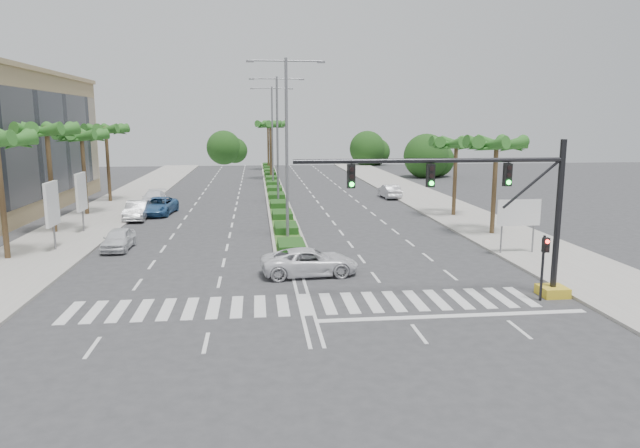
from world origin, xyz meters
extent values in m
plane|color=#333335|center=(0.00, 0.00, 0.00)|extent=(160.00, 160.00, 0.00)
cube|color=gray|center=(15.20, 20.00, 0.07)|extent=(6.00, 120.00, 0.15)
cube|color=gray|center=(-15.20, 20.00, 0.07)|extent=(6.00, 120.00, 0.15)
cube|color=gray|center=(0.00, 45.00, 0.10)|extent=(2.20, 75.00, 0.20)
cube|color=#2A501B|center=(0.00, 45.00, 0.22)|extent=(1.80, 75.00, 0.04)
cube|color=gold|center=(11.50, 0.00, 0.23)|extent=(1.20, 1.20, 0.45)
cylinder|color=black|center=(11.50, 0.00, 3.70)|extent=(0.28, 0.28, 7.00)
cylinder|color=black|center=(5.50, 0.00, 6.30)|extent=(12.00, 0.20, 0.20)
cylinder|color=black|center=(10.10, 0.00, 5.20)|extent=(2.53, 0.12, 2.15)
cube|color=black|center=(9.00, 0.00, 5.65)|extent=(0.32, 0.24, 1.00)
cylinder|color=#19E533|center=(9.00, -0.14, 5.33)|extent=(0.20, 0.06, 0.20)
cube|color=black|center=(5.50, 0.00, 5.65)|extent=(0.32, 0.24, 1.00)
cylinder|color=#19E533|center=(5.50, -0.14, 5.33)|extent=(0.20, 0.06, 0.20)
cube|color=black|center=(2.00, 0.00, 5.65)|extent=(0.32, 0.24, 1.00)
cylinder|color=#19E533|center=(2.00, -0.14, 5.33)|extent=(0.20, 0.06, 0.20)
cylinder|color=black|center=(10.60, -0.60, 1.50)|extent=(0.12, 0.12, 3.00)
cube|color=black|center=(10.60, -0.75, 2.60)|extent=(0.28, 0.22, 0.65)
cylinder|color=red|center=(10.60, -0.88, 2.78)|extent=(0.18, 0.05, 0.18)
cylinder|color=slate|center=(12.50, 8.00, 1.40)|extent=(0.10, 0.10, 2.80)
cylinder|color=slate|center=(14.50, 8.00, 1.40)|extent=(0.10, 0.10, 2.80)
cube|color=#0C6638|center=(13.50, 8.00, 2.60)|extent=(2.60, 0.08, 1.50)
cube|color=white|center=(13.50, 7.95, 2.60)|extent=(2.70, 0.02, 1.60)
cylinder|color=slate|center=(-14.50, 12.00, 1.40)|extent=(0.12, 0.12, 2.80)
cube|color=white|center=(-14.50, 12.00, 3.00)|extent=(0.18, 2.10, 2.70)
cube|color=#D8594C|center=(-14.50, 12.00, 3.00)|extent=(0.12, 2.00, 2.60)
cylinder|color=slate|center=(-14.50, 18.00, 1.40)|extent=(0.12, 0.12, 2.80)
cube|color=white|center=(-14.50, 18.00, 3.00)|extent=(0.18, 2.10, 2.70)
cube|color=#D8594C|center=(-14.50, 18.00, 3.00)|extent=(0.12, 2.00, 2.60)
cylinder|color=brown|center=(-16.50, 10.00, 3.50)|extent=(0.32, 0.32, 7.00)
cone|color=#24571B|center=(-15.40, 10.00, 6.80)|extent=(0.90, 3.62, 1.50)
cone|color=#24571B|center=(-15.81, 10.86, 6.80)|extent=(3.39, 2.96, 1.50)
cone|color=#24571B|center=(-16.74, 11.07, 6.80)|extent=(3.73, 1.68, 1.50)
cone|color=#24571B|center=(-15.81, 9.14, 6.80)|extent=(3.39, 2.96, 1.50)
cylinder|color=brown|center=(-16.50, 18.00, 3.70)|extent=(0.32, 0.32, 7.40)
sphere|color=brown|center=(-16.50, 18.00, 7.30)|extent=(0.70, 0.70, 0.70)
cone|color=#24571B|center=(-15.40, 18.00, 7.20)|extent=(0.90, 3.62, 1.50)
cone|color=#24571B|center=(-15.81, 18.86, 7.20)|extent=(3.39, 2.96, 1.50)
cone|color=#24571B|center=(-16.74, 19.07, 7.20)|extent=(3.73, 1.68, 1.50)
cone|color=#24571B|center=(-17.49, 18.48, 7.20)|extent=(2.38, 3.65, 1.50)
cone|color=#24571B|center=(-17.49, 17.52, 7.20)|extent=(2.38, 3.65, 1.50)
cone|color=#24571B|center=(-16.74, 16.93, 7.20)|extent=(3.73, 1.68, 1.50)
cone|color=#24571B|center=(-15.81, 17.14, 7.20)|extent=(3.39, 2.96, 1.50)
cylinder|color=brown|center=(-16.50, 26.00, 3.40)|extent=(0.32, 0.32, 6.80)
sphere|color=brown|center=(-16.50, 26.00, 6.70)|extent=(0.70, 0.70, 0.70)
cone|color=#24571B|center=(-15.40, 26.00, 6.60)|extent=(0.90, 3.62, 1.50)
cone|color=#24571B|center=(-15.81, 26.86, 6.60)|extent=(3.39, 2.96, 1.50)
cone|color=#24571B|center=(-16.74, 27.07, 6.60)|extent=(3.73, 1.68, 1.50)
cone|color=#24571B|center=(-17.49, 26.48, 6.60)|extent=(2.38, 3.65, 1.50)
cone|color=#24571B|center=(-17.49, 25.52, 6.60)|extent=(2.38, 3.65, 1.50)
cone|color=#24571B|center=(-16.74, 24.93, 6.60)|extent=(3.73, 1.68, 1.50)
cone|color=#24571B|center=(-15.81, 25.14, 6.60)|extent=(3.39, 2.96, 1.50)
cylinder|color=brown|center=(-16.50, 34.00, 3.60)|extent=(0.32, 0.32, 7.20)
sphere|color=brown|center=(-16.50, 34.00, 7.10)|extent=(0.70, 0.70, 0.70)
cone|color=#24571B|center=(-15.40, 34.00, 7.00)|extent=(0.90, 3.62, 1.50)
cone|color=#24571B|center=(-15.81, 34.86, 7.00)|extent=(3.39, 2.96, 1.50)
cone|color=#24571B|center=(-16.74, 35.07, 7.00)|extent=(3.73, 1.68, 1.50)
cone|color=#24571B|center=(-17.49, 34.48, 7.00)|extent=(2.38, 3.65, 1.50)
cone|color=#24571B|center=(-17.49, 33.52, 7.00)|extent=(2.38, 3.65, 1.50)
cone|color=#24571B|center=(-16.74, 32.93, 7.00)|extent=(3.73, 1.68, 1.50)
cone|color=#24571B|center=(-15.81, 33.14, 7.00)|extent=(3.39, 2.96, 1.50)
cylinder|color=brown|center=(14.50, 14.00, 3.25)|extent=(0.32, 0.32, 6.50)
sphere|color=brown|center=(14.50, 14.00, 6.40)|extent=(0.70, 0.70, 0.70)
cone|color=#24571B|center=(15.60, 14.00, 6.30)|extent=(0.90, 3.62, 1.50)
cone|color=#24571B|center=(15.19, 14.86, 6.30)|extent=(3.39, 2.96, 1.50)
cone|color=#24571B|center=(14.26, 15.07, 6.30)|extent=(3.73, 1.68, 1.50)
cone|color=#24571B|center=(13.51, 14.48, 6.30)|extent=(2.38, 3.65, 1.50)
cone|color=#24571B|center=(13.51, 13.52, 6.30)|extent=(2.38, 3.65, 1.50)
cone|color=#24571B|center=(14.26, 12.93, 6.30)|extent=(3.73, 1.68, 1.50)
cone|color=#24571B|center=(15.19, 13.14, 6.30)|extent=(3.39, 2.96, 1.50)
cylinder|color=brown|center=(14.50, 22.00, 3.10)|extent=(0.32, 0.32, 6.20)
sphere|color=brown|center=(14.50, 22.00, 6.10)|extent=(0.70, 0.70, 0.70)
cone|color=#24571B|center=(15.60, 22.00, 6.00)|extent=(0.90, 3.62, 1.50)
cone|color=#24571B|center=(15.19, 22.86, 6.00)|extent=(3.39, 2.96, 1.50)
cone|color=#24571B|center=(14.26, 23.07, 6.00)|extent=(3.73, 1.68, 1.50)
cone|color=#24571B|center=(13.51, 22.48, 6.00)|extent=(2.38, 3.65, 1.50)
cone|color=#24571B|center=(13.51, 21.52, 6.00)|extent=(2.38, 3.65, 1.50)
cone|color=#24571B|center=(14.26, 20.93, 6.00)|extent=(3.73, 1.68, 1.50)
cone|color=#24571B|center=(15.19, 21.14, 6.00)|extent=(3.39, 2.96, 1.50)
cylinder|color=brown|center=(0.00, 55.00, 3.75)|extent=(0.32, 0.32, 7.50)
sphere|color=brown|center=(0.00, 55.00, 7.40)|extent=(0.70, 0.70, 0.70)
cone|color=#24571B|center=(1.10, 55.00, 7.30)|extent=(0.90, 3.62, 1.50)
cone|color=#24571B|center=(0.69, 55.86, 7.30)|extent=(3.39, 2.96, 1.50)
cone|color=#24571B|center=(-0.24, 56.07, 7.30)|extent=(3.73, 1.68, 1.50)
cone|color=#24571B|center=(-0.99, 55.48, 7.30)|extent=(2.38, 3.65, 1.50)
cone|color=#24571B|center=(-0.99, 54.52, 7.30)|extent=(2.38, 3.65, 1.50)
cone|color=#24571B|center=(-0.24, 53.93, 7.30)|extent=(3.73, 1.68, 1.50)
cone|color=#24571B|center=(0.69, 54.14, 7.30)|extent=(3.39, 2.96, 1.50)
cylinder|color=brown|center=(0.00, 70.00, 3.75)|extent=(0.32, 0.32, 7.50)
sphere|color=brown|center=(0.00, 70.00, 7.40)|extent=(0.70, 0.70, 0.70)
cone|color=#24571B|center=(1.10, 70.00, 7.30)|extent=(0.90, 3.62, 1.50)
cone|color=#24571B|center=(0.69, 70.86, 7.30)|extent=(3.39, 2.96, 1.50)
cone|color=#24571B|center=(-0.24, 71.07, 7.30)|extent=(3.73, 1.68, 1.50)
cone|color=#24571B|center=(-0.99, 70.48, 7.30)|extent=(2.38, 3.65, 1.50)
cone|color=#24571B|center=(-0.99, 69.52, 7.30)|extent=(2.38, 3.65, 1.50)
cone|color=#24571B|center=(-0.24, 68.93, 7.30)|extent=(3.73, 1.68, 1.50)
cone|color=#24571B|center=(0.69, 69.14, 7.30)|extent=(3.39, 2.96, 1.50)
cylinder|color=slate|center=(0.00, 14.00, 6.00)|extent=(0.20, 0.20, 12.00)
cylinder|color=slate|center=(-1.20, 14.00, 11.80)|extent=(2.40, 0.10, 0.10)
cylinder|color=slate|center=(1.20, 14.00, 11.80)|extent=(2.40, 0.10, 0.10)
cube|color=slate|center=(-2.30, 14.00, 11.75)|extent=(0.50, 0.25, 0.12)
cube|color=slate|center=(2.30, 14.00, 11.75)|extent=(0.50, 0.25, 0.12)
cylinder|color=slate|center=(0.00, 30.00, 6.00)|extent=(0.20, 0.20, 12.00)
cylinder|color=slate|center=(-1.20, 30.00, 11.80)|extent=(2.40, 0.10, 0.10)
cylinder|color=slate|center=(1.20, 30.00, 11.80)|extent=(2.40, 0.10, 0.10)
cube|color=slate|center=(-2.30, 30.00, 11.75)|extent=(0.50, 0.25, 0.12)
cube|color=slate|center=(2.30, 30.00, 11.75)|extent=(0.50, 0.25, 0.12)
cylinder|color=slate|center=(0.00, 46.00, 6.00)|extent=(0.20, 0.20, 12.00)
cylinder|color=slate|center=(-1.20, 46.00, 11.80)|extent=(2.40, 0.10, 0.10)
cylinder|color=slate|center=(1.20, 46.00, 11.80)|extent=(2.40, 0.10, 0.10)
cube|color=slate|center=(-2.30, 46.00, 11.75)|extent=(0.50, 0.25, 0.12)
cube|color=slate|center=(2.30, 46.00, 11.75)|extent=(0.50, 0.25, 0.12)
imported|color=silver|center=(-10.73, 12.19, 0.67)|extent=(1.65, 3.98, 1.35)
imported|color=silver|center=(-11.80, 23.41, 0.76)|extent=(1.71, 4.66, 1.52)
imported|color=#2F5C90|center=(-10.51, 25.81, 0.74)|extent=(3.05, 5.59, 1.49)
imported|color=white|center=(-11.80, 31.13, 0.71)|extent=(1.99, 4.87, 1.41)
imported|color=white|center=(0.65, 4.88, 0.71)|extent=(5.26, 2.75, 1.41)
imported|color=silver|center=(11.80, 33.99, 0.71)|extent=(1.73, 4.41, 1.43)
camera|label=1|loc=(-2.05, -24.04, 8.01)|focal=32.00mm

